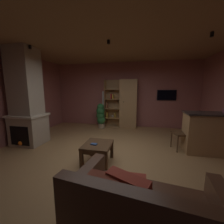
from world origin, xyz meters
name	(u,v)px	position (x,y,z in m)	size (l,w,h in m)	color
floor	(109,156)	(0.00, 0.00, -0.01)	(6.21, 6.03, 0.02)	#A37A4C
wall_back	(124,95)	(0.00, 3.04, 1.40)	(6.33, 0.06, 2.81)	#9E5B56
wall_left	(0,98)	(-3.14, 0.00, 1.40)	(0.06, 6.03, 2.81)	#9E5B56
ceiling	(108,35)	(0.00, 0.00, 2.82)	(6.21, 6.03, 0.02)	#8E6B47
window_pane_back	(110,101)	(-0.65, 3.01, 1.10)	(0.71, 0.01, 0.92)	white
stone_fireplace	(27,102)	(-2.56, 0.31, 1.27)	(0.94, 0.82, 2.81)	tan
bookshelf_cabinet	(126,104)	(0.13, 2.77, 1.02)	(1.39, 0.41, 2.06)	#A87F51
kitchen_bar_counter	(216,133)	(2.66, 0.70, 0.53)	(1.55, 0.63, 1.06)	#A87F51
leather_couch	(141,216)	(0.79, -1.85, 0.31)	(1.71, 1.10, 0.84)	#4C2D1E
coffee_table	(98,147)	(-0.17, -0.36, 0.36)	(0.60, 0.67, 0.45)	#4C331E
table_book_0	(94,144)	(-0.23, -0.43, 0.46)	(0.14, 0.08, 0.03)	#2D4C8C
dining_chair	(185,131)	(1.93, 0.80, 0.53)	(0.51, 0.51, 0.92)	#4C331E
potted_floor_plant	(101,115)	(-0.92, 2.45, 0.54)	(0.39, 0.38, 1.06)	#9E896B
wall_mounted_tv	(167,95)	(1.79, 2.98, 1.41)	(0.76, 0.06, 0.43)	black
track_light_spot_0	(30,47)	(-2.14, 0.16, 2.74)	(0.07, 0.07, 0.09)	black
track_light_spot_1	(109,42)	(-0.04, 0.19, 2.74)	(0.07, 0.07, 0.09)	black
track_light_spot_2	(212,35)	(2.11, 0.19, 2.74)	(0.07, 0.07, 0.09)	black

